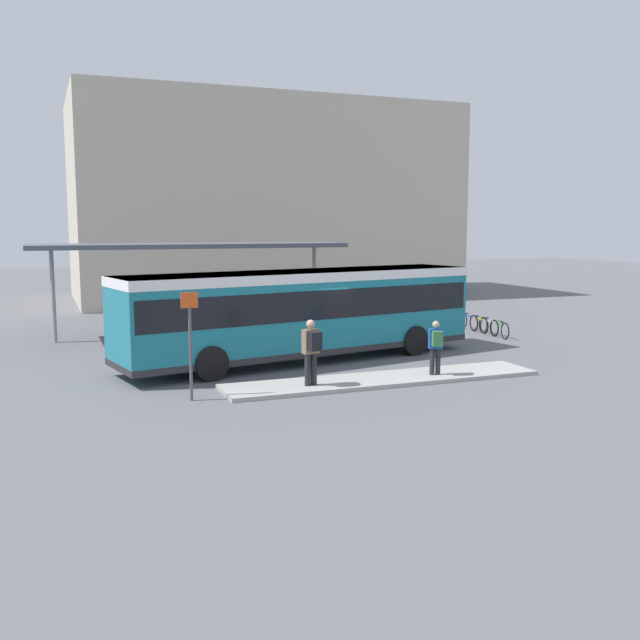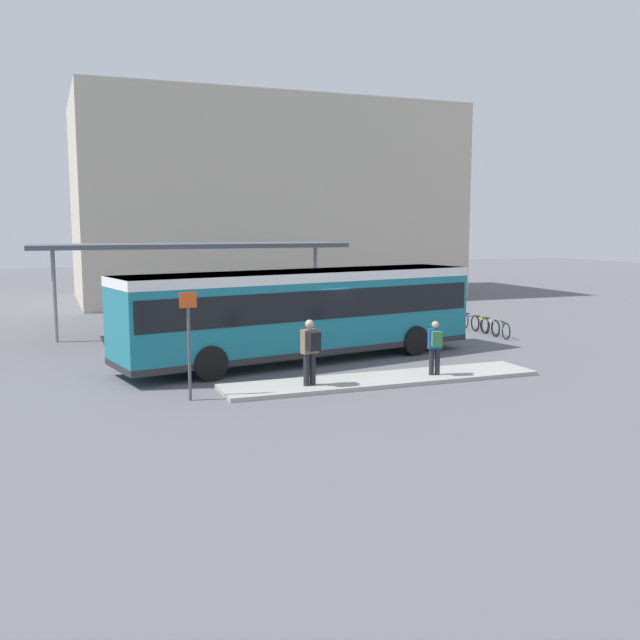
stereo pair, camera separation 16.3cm
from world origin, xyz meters
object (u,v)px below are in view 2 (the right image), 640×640
object	(u,v)px
city_bus	(303,308)
pedestrian_companion	(310,348)
pedestrian_waiting	(435,344)
bicycle_yellow	(480,324)
bicycle_green	(501,329)
bicycle_blue	(470,322)
platform_sign	(189,341)
bicycle_white	(490,326)

from	to	relation	value
city_bus	pedestrian_companion	world-z (taller)	city_bus
pedestrian_waiting	bicycle_yellow	distance (m)	9.92
pedestrian_companion	bicycle_yellow	world-z (taller)	pedestrian_companion
pedestrian_waiting	bicycle_green	size ratio (longest dim) A/B	1.01
pedestrian_companion	bicycle_blue	bearing A→B (deg)	-63.13
city_bus	platform_sign	size ratio (longest dim) A/B	4.52
bicycle_white	bicycle_blue	distance (m)	1.57
bicycle_yellow	bicycle_blue	xyz separation A→B (m)	(-0.01, 0.79, 0.01)
bicycle_yellow	bicycle_white	bearing A→B (deg)	0.95
bicycle_blue	platform_sign	bearing A→B (deg)	-54.76
bicycle_yellow	platform_sign	distance (m)	15.64
bicycle_white	bicycle_blue	xyz separation A→B (m)	(0.05, 1.57, 0.00)
city_bus	bicycle_green	distance (m)	9.39
city_bus	pedestrian_waiting	distance (m)	4.90
bicycle_white	bicycle_green	bearing A→B (deg)	5.00
city_bus	pedestrian_waiting	bearing A→B (deg)	-68.29
bicycle_blue	platform_sign	distance (m)	16.02
pedestrian_waiting	bicycle_blue	distance (m)	10.52
pedestrian_waiting	bicycle_blue	bearing A→B (deg)	-23.25
pedestrian_companion	bicycle_green	xyz separation A→B (m)	(10.33, 5.86, -0.82)
pedestrian_waiting	bicycle_yellow	world-z (taller)	pedestrian_waiting
bicycle_green	bicycle_yellow	xyz separation A→B (m)	(0.08, 1.57, -0.00)
pedestrian_waiting	bicycle_blue	world-z (taller)	pedestrian_waiting
bicycle_white	bicycle_yellow	distance (m)	0.79
pedestrian_waiting	platform_sign	bearing A→B (deg)	104.99
city_bus	pedestrian_waiting	xyz separation A→B (m)	(2.65, -4.05, -0.73)
city_bus	bicycle_white	world-z (taller)	city_bus
pedestrian_waiting	platform_sign	world-z (taller)	platform_sign
bicycle_white	platform_sign	xyz separation A→B (m)	(-13.65, -6.64, 1.20)
bicycle_yellow	bicycle_blue	world-z (taller)	bicycle_blue
bicycle_white	platform_sign	size ratio (longest dim) A/B	0.59
bicycle_yellow	bicycle_green	bearing A→B (deg)	2.58
platform_sign	city_bus	bearing A→B (deg)	41.68
platform_sign	bicycle_white	bearing A→B (deg)	25.94
bicycle_white	pedestrian_waiting	bearing A→B (deg)	-37.90
pedestrian_companion	bicycle_green	world-z (taller)	pedestrian_companion
bicycle_white	bicycle_blue	world-z (taller)	bicycle_blue
bicycle_green	bicycle_white	size ratio (longest dim) A/B	0.96
pedestrian_companion	platform_sign	xyz separation A→B (m)	(-3.31, 0.00, 0.40)
bicycle_green	bicycle_yellow	bearing A→B (deg)	5.88
platform_sign	pedestrian_waiting	bearing A→B (deg)	-0.14
bicycle_green	pedestrian_waiting	bearing A→B (deg)	141.11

